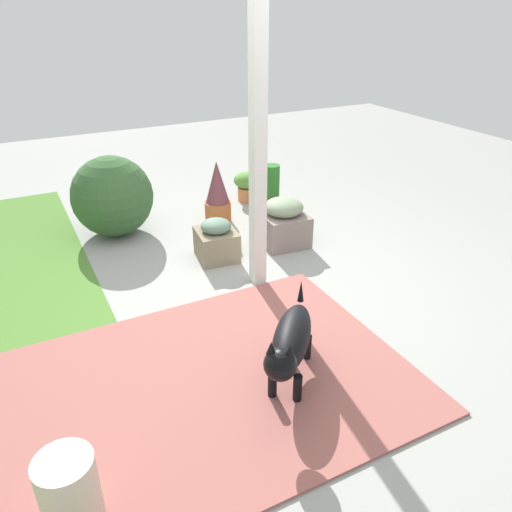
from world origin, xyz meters
name	(u,v)px	position (x,y,z in m)	size (l,w,h in m)	color
ground_plane	(247,296)	(0.00, 0.00, 0.00)	(12.00, 12.00, 0.00)	#999A95
brick_path	(212,383)	(-0.81, 0.64, 0.01)	(1.80, 2.40, 0.02)	#9D5852
porch_pillar	(258,132)	(0.19, -0.19, 1.24)	(0.10, 0.10, 2.48)	white
stone_planter_nearest	(283,222)	(0.72, -0.73, 0.21)	(0.48, 0.45, 0.45)	gray
stone_planter_near	(217,241)	(0.71, -0.05, 0.17)	(0.40, 0.38, 0.38)	#85765C
round_shrub	(112,196)	(1.67, 0.63, 0.39)	(0.78, 0.78, 0.78)	#32582D
terracotta_pot_tall	(271,200)	(1.30, -0.93, 0.21)	(0.29, 0.29, 0.58)	#AB4F2F
terracotta_pot_spiky	(217,194)	(1.47, -0.38, 0.31)	(0.27, 0.27, 0.65)	#A85C30
terracotta_pot_broad	(247,184)	(1.89, -0.93, 0.20)	(0.31, 0.31, 0.34)	#BE7246
dog	(290,342)	(-1.01, 0.22, 0.31)	(0.68, 0.62, 0.54)	black
ceramic_urn	(70,494)	(-1.37, 1.53, 0.20)	(0.26, 0.26, 0.40)	beige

